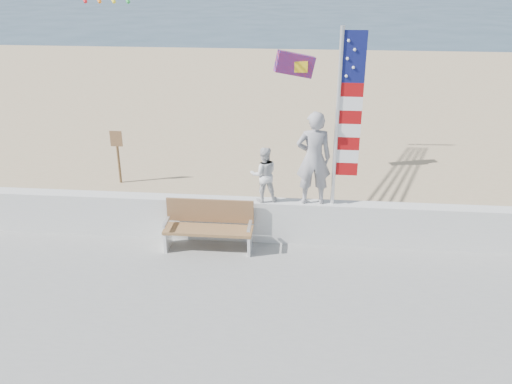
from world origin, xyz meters
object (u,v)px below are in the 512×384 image
bench (209,225)px  flag (344,112)px  child (264,174)px  adult (314,158)px

bench → flag: size_ratio=0.51×
child → bench: size_ratio=0.64×
bench → adult: bearing=12.4°
child → flag: flag is taller
child → adult: bearing=167.8°
flag → adult: bearing=180.0°
bench → flag: bearing=9.9°
child → bench: 1.52m
bench → flag: flag is taller
adult → bench: bearing=6.5°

